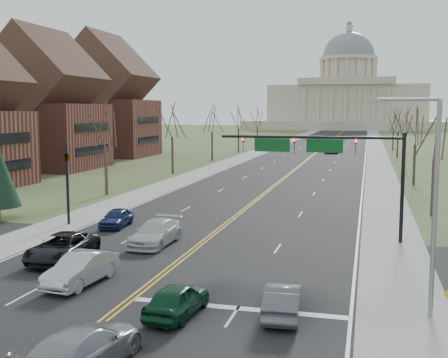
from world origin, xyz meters
The scene contains 34 objects.
ground centered at (0.00, 0.00, 0.00)m, with size 600.00×600.00×0.00m, color #47592C.
road centered at (0.00, 110.00, 0.01)m, with size 20.00×380.00×0.01m, color black.
cross_road centered at (0.00, 6.00, 0.01)m, with size 120.00×14.00×0.01m, color black.
sidewalk_left centered at (-12.00, 110.00, 0.01)m, with size 4.00×380.00×0.03m, color gray.
sidewalk_right centered at (12.00, 110.00, 0.01)m, with size 4.00×380.00×0.03m, color gray.
center_line centered at (0.00, 110.00, 0.01)m, with size 0.42×380.00×0.01m, color gold.
edge_line_left centered at (-9.80, 110.00, 0.01)m, with size 0.15×380.00×0.01m, color silver.
edge_line_right centered at (9.80, 110.00, 0.01)m, with size 0.15×380.00×0.01m, color silver.
stop_bar centered at (5.00, -1.00, 0.01)m, with size 9.50×0.50×0.01m, color silver.
capitol centered at (0.00, 249.91, 14.20)m, with size 90.00×60.00×50.00m.
signal_mast centered at (7.45, 13.50, 5.76)m, with size 12.12×0.44×7.20m.
signal_left centered at (-11.50, 13.50, 3.71)m, with size 0.32×0.36×6.00m.
street_light centered at (12.74, 0.00, 5.23)m, with size 2.90×0.25×9.07m.
tree_r_0 centered at (15.50, 24.00, 6.55)m, with size 3.74×3.74×8.50m.
tree_l_0 centered at (-15.50, 28.00, 6.94)m, with size 3.96×3.96×9.00m.
tree_r_1 centered at (15.50, 44.00, 6.55)m, with size 3.74×3.74×8.50m.
tree_l_1 centered at (-15.50, 48.00, 6.94)m, with size 3.96×3.96×9.00m.
tree_r_2 centered at (15.50, 64.00, 6.55)m, with size 3.74×3.74×8.50m.
tree_l_2 centered at (-15.50, 68.00, 6.94)m, with size 3.96×3.96×9.00m.
tree_r_3 centered at (15.50, 84.00, 6.55)m, with size 3.74×3.74×8.50m.
tree_l_3 centered at (-15.50, 88.00, 6.94)m, with size 3.96×3.96×9.00m.
tree_r_4 centered at (15.50, 104.00, 6.55)m, with size 3.74×3.74×8.50m.
tree_l_4 centered at (-15.50, 108.00, 6.94)m, with size 3.96×3.96×9.00m.
bldg_left_mid centered at (-36.00, 50.00, 8.54)m, with size 15.10×14.28×20.75m.
bldg_left_far centered at (-38.00, 74.00, 9.54)m, with size 17.10×14.28×23.25m.
car_nb_inner_lead centered at (2.73, -2.47, 0.71)m, with size 1.64×4.08×1.39m, color #0D3A22.
car_nb_outer_lead centered at (7.03, -1.41, 0.69)m, with size 1.44×4.12×1.36m, color #505458.
car_nb_inner_second centered at (1.36, -7.97, 0.77)m, with size 2.13×5.24×1.52m, color gray.
car_sb_inner_lead centered at (-3.29, 0.39, 0.79)m, with size 1.64×4.70×1.55m, color #AAADB2.
car_sb_outer_lead centered at (-6.50, 4.10, 0.78)m, with size 2.55×5.54×1.54m, color black.
car_sb_inner_second centered at (-2.75, 9.06, 0.78)m, with size 2.16×5.31×1.54m, color silver.
car_sb_outer_second centered at (-7.58, 13.52, 0.69)m, with size 1.60×3.99×1.36m, color navy.
car_far_nb centered at (3.33, 91.61, 0.81)m, with size 2.64×5.73×1.59m, color black.
car_far_sb centered at (-3.52, 137.11, 0.83)m, with size 1.92×4.78×1.63m, color #4C4F54.
Camera 1 is at (10.29, -23.94, 8.56)m, focal length 45.00 mm.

